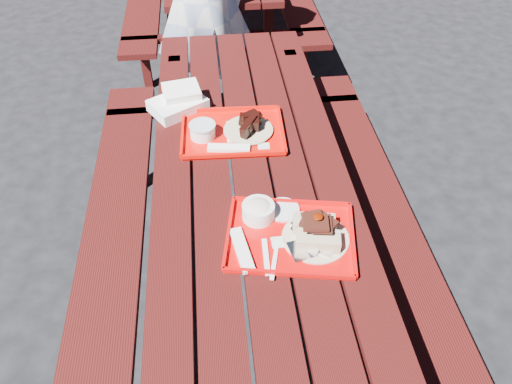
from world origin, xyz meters
TOP-DOWN VIEW (x-y plane):
  - ground at (0.00, 0.00)m, footprint 60.00×60.00m
  - picnic_table_near at (-0.00, 0.00)m, footprint 1.41×2.40m
  - near_tray at (0.10, -0.30)m, footprint 0.47×0.39m
  - far_tray at (-0.06, 0.27)m, footprint 0.44×0.35m
  - white_cloth at (-0.27, 0.50)m, footprint 0.28×0.26m

SIDE VIEW (x-z plane):
  - ground at x=0.00m, z-range 0.00..0.00m
  - picnic_table_near at x=0.00m, z-range 0.19..0.94m
  - far_tray at x=-0.06m, z-range 0.74..0.81m
  - near_tray at x=0.10m, z-range 0.72..0.85m
  - white_cloth at x=-0.27m, z-range 0.74..0.84m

